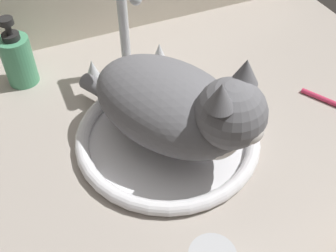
{
  "coord_description": "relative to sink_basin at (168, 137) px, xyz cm",
  "views": [
    {
      "loc": [
        -26.15,
        -46.82,
        58.99
      ],
      "look_at": [
        -5.9,
        -0.16,
        7.0
      ],
      "focal_mm": 43.94,
      "sensor_mm": 36.0,
      "label": 1
    }
  ],
  "objects": [
    {
      "name": "cat",
      "position": [
        1.2,
        -2.15,
        8.75
      ],
      "size": [
        29.44,
        35.59,
        19.11
      ],
      "color": "slate",
      "rests_on": "sink_basin"
    },
    {
      "name": "countertop",
      "position": [
        5.9,
        0.16,
        -2.6
      ],
      "size": [
        104.09,
        76.68,
        3.0
      ],
      "primitive_type": "cube",
      "color": "#ADA399",
      "rests_on": "ground"
    },
    {
      "name": "soap_pump_bottle",
      "position": [
        -21.15,
        28.28,
        4.57
      ],
      "size": [
        6.31,
        6.31,
        15.01
      ],
      "color": "#4C9E70",
      "rests_on": "countertop"
    },
    {
      "name": "faucet",
      "position": [
        0.0,
        21.21,
        7.88
      ],
      "size": [
        18.26,
        11.56,
        22.81
      ],
      "color": "silver",
      "rests_on": "countertop"
    },
    {
      "name": "sink_basin",
      "position": [
        0.0,
        0.0,
        0.0
      ],
      "size": [
        33.54,
        33.54,
        2.5
      ],
      "color": "white",
      "rests_on": "countertop"
    }
  ]
}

